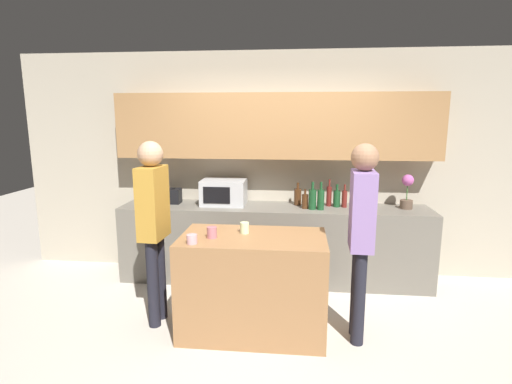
{
  "coord_description": "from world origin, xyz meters",
  "views": [
    {
      "loc": [
        0.26,
        -3.16,
        1.94
      ],
      "look_at": [
        -0.11,
        0.45,
        1.25
      ],
      "focal_mm": 28.0,
      "sensor_mm": 36.0,
      "label": 1
    }
  ],
  "objects_px": {
    "toaster": "(170,196)",
    "potted_plant": "(407,192)",
    "bottle_0": "(298,196)",
    "cup_0": "(245,228)",
    "person_left": "(361,226)",
    "bottle_1": "(305,201)",
    "bottle_6": "(344,199)",
    "cup_1": "(192,239)",
    "bottle_2": "(312,199)",
    "bottle_3": "(321,199)",
    "microwave": "(224,192)",
    "bottle_4": "(329,196)",
    "cup_2": "(212,232)",
    "person_center": "(153,217)",
    "bottle_5": "(337,198)"
  },
  "relations": [
    {
      "from": "bottle_0",
      "to": "bottle_4",
      "type": "height_order",
      "value": "bottle_4"
    },
    {
      "from": "bottle_2",
      "to": "toaster",
      "type": "bearing_deg",
      "value": 175.27
    },
    {
      "from": "bottle_0",
      "to": "cup_1",
      "type": "xyz_separation_m",
      "value": [
        -0.87,
        -1.57,
        -0.06
      ]
    },
    {
      "from": "bottle_4",
      "to": "bottle_5",
      "type": "relative_size",
      "value": 1.2
    },
    {
      "from": "toaster",
      "to": "cup_1",
      "type": "xyz_separation_m",
      "value": [
        0.67,
        -1.51,
        -0.05
      ]
    },
    {
      "from": "toaster",
      "to": "potted_plant",
      "type": "bearing_deg",
      "value": 0.0
    },
    {
      "from": "bottle_4",
      "to": "bottle_2",
      "type": "bearing_deg",
      "value": -136.56
    },
    {
      "from": "bottle_3",
      "to": "bottle_5",
      "type": "relative_size",
      "value": 1.19
    },
    {
      "from": "bottle_0",
      "to": "bottle_1",
      "type": "relative_size",
      "value": 1.2
    },
    {
      "from": "toaster",
      "to": "microwave",
      "type": "bearing_deg",
      "value": -0.13
    },
    {
      "from": "toaster",
      "to": "cup_2",
      "type": "relative_size",
      "value": 2.66
    },
    {
      "from": "bottle_0",
      "to": "cup_0",
      "type": "bearing_deg",
      "value": -111.21
    },
    {
      "from": "bottle_3",
      "to": "bottle_1",
      "type": "bearing_deg",
      "value": 166.64
    },
    {
      "from": "bottle_4",
      "to": "bottle_1",
      "type": "bearing_deg",
      "value": -151.04
    },
    {
      "from": "bottle_3",
      "to": "person_center",
      "type": "relative_size",
      "value": 0.18
    },
    {
      "from": "person_center",
      "to": "bottle_4",
      "type": "bearing_deg",
      "value": 130.19
    },
    {
      "from": "toaster",
      "to": "person_left",
      "type": "bearing_deg",
      "value": -31.95
    },
    {
      "from": "microwave",
      "to": "bottle_4",
      "type": "height_order",
      "value": "bottle_4"
    },
    {
      "from": "cup_1",
      "to": "cup_2",
      "type": "bearing_deg",
      "value": 52.86
    },
    {
      "from": "bottle_0",
      "to": "person_left",
      "type": "relative_size",
      "value": 0.16
    },
    {
      "from": "person_center",
      "to": "potted_plant",
      "type": "bearing_deg",
      "value": 118.78
    },
    {
      "from": "microwave",
      "to": "cup_2",
      "type": "bearing_deg",
      "value": -84.0
    },
    {
      "from": "bottle_4",
      "to": "cup_0",
      "type": "distance_m",
      "value": 1.47
    },
    {
      "from": "cup_1",
      "to": "toaster",
      "type": "bearing_deg",
      "value": 114.12
    },
    {
      "from": "toaster",
      "to": "person_left",
      "type": "xyz_separation_m",
      "value": [
        2.08,
        -1.3,
        0.05
      ]
    },
    {
      "from": "bottle_4",
      "to": "cup_0",
      "type": "height_order",
      "value": "bottle_4"
    },
    {
      "from": "bottle_0",
      "to": "bottle_1",
      "type": "distance_m",
      "value": 0.19
    },
    {
      "from": "cup_1",
      "to": "microwave",
      "type": "bearing_deg",
      "value": 90.32
    },
    {
      "from": "bottle_1",
      "to": "bottle_3",
      "type": "bearing_deg",
      "value": -13.36
    },
    {
      "from": "person_left",
      "to": "person_center",
      "type": "distance_m",
      "value": 1.85
    },
    {
      "from": "microwave",
      "to": "cup_1",
      "type": "bearing_deg",
      "value": -89.68
    },
    {
      "from": "potted_plant",
      "to": "cup_1",
      "type": "xyz_separation_m",
      "value": [
        -2.11,
        -1.51,
        -0.16
      ]
    },
    {
      "from": "microwave",
      "to": "bottle_1",
      "type": "distance_m",
      "value": 0.97
    },
    {
      "from": "cup_2",
      "to": "person_center",
      "type": "distance_m",
      "value": 0.6
    },
    {
      "from": "bottle_0",
      "to": "cup_1",
      "type": "relative_size",
      "value": 3.06
    },
    {
      "from": "microwave",
      "to": "person_center",
      "type": "height_order",
      "value": "person_center"
    },
    {
      "from": "bottle_3",
      "to": "cup_1",
      "type": "bearing_deg",
      "value": -129.78
    },
    {
      "from": "cup_2",
      "to": "person_left",
      "type": "distance_m",
      "value": 1.28
    },
    {
      "from": "bottle_0",
      "to": "person_left",
      "type": "height_order",
      "value": "person_left"
    },
    {
      "from": "bottle_6",
      "to": "cup_1",
      "type": "distance_m",
      "value": 2.06
    },
    {
      "from": "microwave",
      "to": "person_center",
      "type": "xyz_separation_m",
      "value": [
        -0.43,
        -1.19,
        -0.01
      ]
    },
    {
      "from": "bottle_3",
      "to": "bottle_6",
      "type": "bearing_deg",
      "value": 28.06
    },
    {
      "from": "bottle_3",
      "to": "person_center",
      "type": "xyz_separation_m",
      "value": [
        -1.57,
        -1.04,
        0.02
      ]
    },
    {
      "from": "bottle_3",
      "to": "cup_0",
      "type": "distance_m",
      "value": 1.25
    },
    {
      "from": "bottle_3",
      "to": "person_left",
      "type": "relative_size",
      "value": 0.18
    },
    {
      "from": "microwave",
      "to": "person_left",
      "type": "xyz_separation_m",
      "value": [
        1.41,
        -1.29,
        -0.01
      ]
    },
    {
      "from": "bottle_0",
      "to": "bottle_3",
      "type": "distance_m",
      "value": 0.34
    },
    {
      "from": "microwave",
      "to": "potted_plant",
      "type": "relative_size",
      "value": 1.32
    },
    {
      "from": "cup_2",
      "to": "microwave",
      "type": "bearing_deg",
      "value": 96.0
    },
    {
      "from": "bottle_2",
      "to": "cup_0",
      "type": "bearing_deg",
      "value": -122.18
    }
  ]
}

